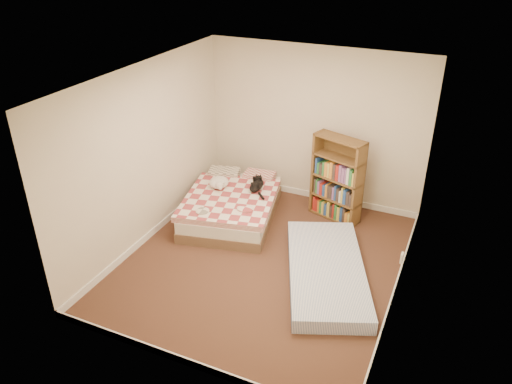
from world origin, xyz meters
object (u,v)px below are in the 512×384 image
at_px(bed, 233,204).
at_px(floor_mattress, 326,271).
at_px(bookshelf, 337,188).
at_px(black_cat, 258,185).
at_px(white_dog, 219,183).

bearing_deg(bed, floor_mattress, -38.61).
height_order(bookshelf, black_cat, bookshelf).
height_order(bed, black_cat, black_cat).
bearing_deg(black_cat, white_dog, -177.12).
height_order(bookshelf, floor_mattress, bookshelf).
height_order(bed, floor_mattress, bed).
xyz_separation_m(floor_mattress, white_dog, (-2.03, 0.94, 0.42)).
xyz_separation_m(bookshelf, floor_mattress, (0.33, -1.53, -0.41)).
bearing_deg(floor_mattress, bed, 131.70).
bearing_deg(black_cat, bookshelf, 1.48).
bearing_deg(floor_mattress, bookshelf, 80.18).
height_order(floor_mattress, white_dog, white_dog).
distance_m(bookshelf, white_dog, 1.80).
distance_m(black_cat, white_dog, 0.60).
xyz_separation_m(bed, black_cat, (0.30, 0.27, 0.28)).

